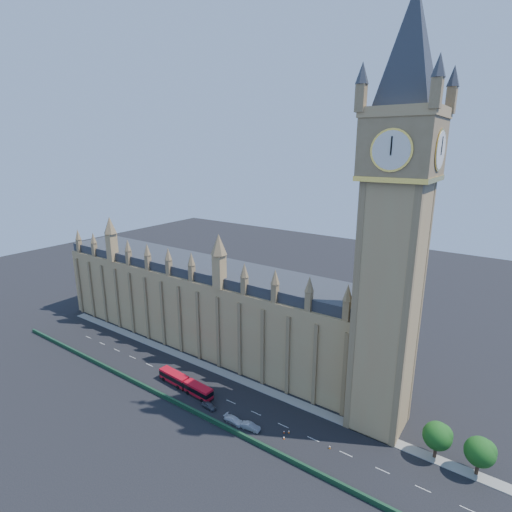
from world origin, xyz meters
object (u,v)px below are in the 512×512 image
Objects in this scene: car_grey at (209,406)px; car_white at (234,420)px; red_bus at (185,383)px; car_silver at (250,426)px.

car_grey is 0.83× the size of car_white.
red_bus is 19.87m from car_white.
car_white is (8.64, -0.74, 0.02)m from car_grey.
red_bus is at bearing 82.86° from car_grey.
red_bus is at bearing 75.25° from car_silver.
red_bus is 3.75× the size of car_white.
car_white reaches higher than car_grey.
red_bus reaches higher than car_grey.
car_silver is (24.28, -2.94, -0.93)m from red_bus.
car_silver is 0.93× the size of car_white.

